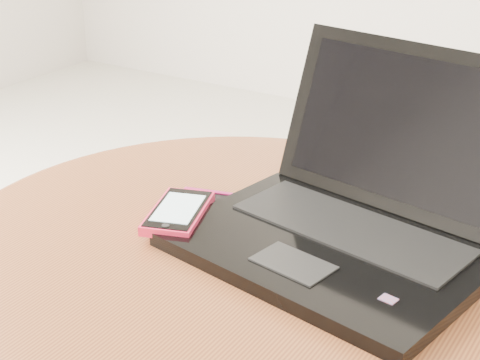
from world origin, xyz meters
The scene contains 4 objects.
table centered at (0.10, 0.02, 0.43)m, with size 0.68×0.68×0.54m.
laptop centered at (0.21, 0.09, 0.58)m, with size 0.36×0.34×0.20m.
phone_black centered at (0.03, 0.04, 0.55)m, with size 0.09×0.13×0.01m.
phone_pink centered at (0.03, 0.02, 0.56)m, with size 0.09×0.12×0.01m.
Camera 1 is at (0.49, -0.59, 0.95)m, focal length 55.60 mm.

